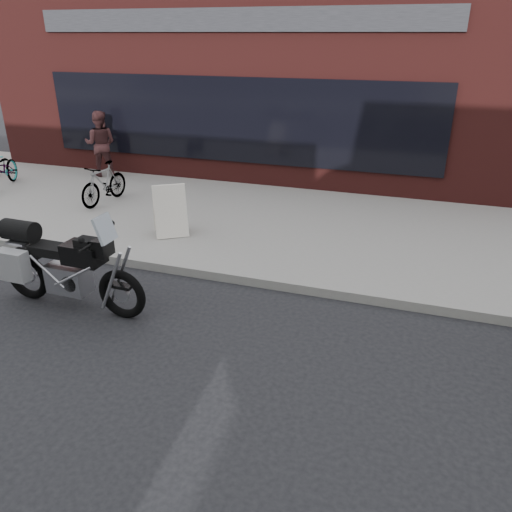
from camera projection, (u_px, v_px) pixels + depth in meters
name	position (u px, v px, depth m)	size (l,w,h in m)	color
ground	(83.00, 482.00, 4.41)	(120.00, 120.00, 0.00)	black
near_sidewalk	(289.00, 219.00, 10.44)	(44.00, 6.00, 0.15)	gray
storefront	(287.00, 79.00, 16.17)	(14.00, 10.07, 4.50)	#571E1C
motorcycle	(60.00, 266.00, 7.00)	(2.35, 0.76, 1.49)	black
bicycle_front	(2.00, 170.00, 12.12)	(0.58, 1.67, 0.88)	gray
bicycle_rear	(104.00, 183.00, 11.02)	(0.42, 1.48, 0.89)	gray
sandwich_sign	(170.00, 210.00, 9.28)	(0.80, 0.79, 0.95)	white
cafe_patron_left	(101.00, 144.00, 12.97)	(0.82, 0.64, 1.68)	#492727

